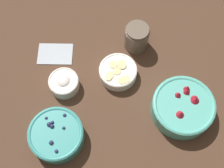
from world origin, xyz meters
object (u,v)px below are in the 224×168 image
at_px(bowl_strawberries, 183,107).
at_px(bowl_bananas, 118,72).
at_px(bowl_cream, 64,83).
at_px(bowl_blueberries, 56,135).
at_px(jar_chocolate, 137,38).

xyz_separation_m(bowl_strawberries, bowl_bananas, (-0.17, 0.20, -0.01)).
bearing_deg(bowl_cream, bowl_blueberries, -110.72).
xyz_separation_m(bowl_strawberries, jar_chocolate, (-0.06, 0.30, 0.01)).
bearing_deg(bowl_bananas, bowl_cream, 176.10).
relative_size(bowl_strawberries, bowl_cream, 1.99).
relative_size(bowl_blueberries, bowl_bananas, 1.32).
relative_size(bowl_bananas, jar_chocolate, 1.33).
height_order(bowl_bananas, bowl_cream, bowl_cream).
bearing_deg(jar_chocolate, bowl_bananas, -135.38).
xyz_separation_m(bowl_blueberries, bowl_cream, (0.07, 0.18, -0.01)).
bearing_deg(bowl_strawberries, bowl_blueberries, 175.59).
distance_m(bowl_strawberries, bowl_blueberries, 0.43).
relative_size(bowl_bananas, bowl_cream, 1.29).
height_order(bowl_strawberries, bowl_bananas, bowl_strawberries).
bearing_deg(bowl_bananas, bowl_blueberries, -148.04).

